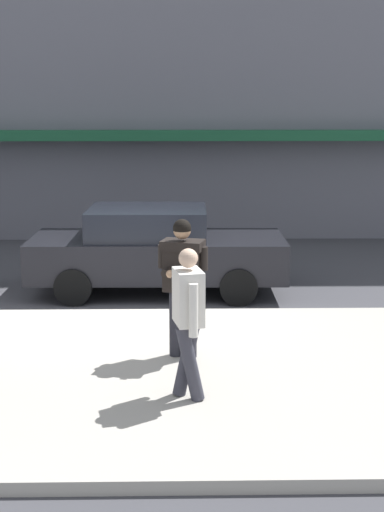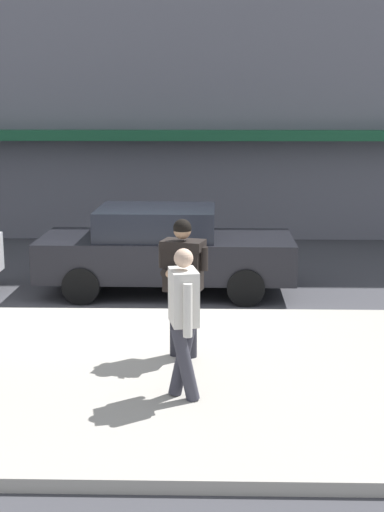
# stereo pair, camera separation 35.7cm
# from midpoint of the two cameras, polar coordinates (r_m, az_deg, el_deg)

# --- Properties ---
(ground_plane) EXTENTS (80.00, 80.00, 0.00)m
(ground_plane) POSITION_cam_midpoint_polar(r_m,az_deg,el_deg) (11.67, -5.74, -4.63)
(ground_plane) COLOR #3D3D42
(sidewalk) EXTENTS (32.00, 5.30, 0.14)m
(sidewalk) POSITION_cam_midpoint_polar(r_m,az_deg,el_deg) (8.91, -0.71, -9.49)
(sidewalk) COLOR #A8A399
(sidewalk) RESTS_ON ground
(curb_paint_line) EXTENTS (28.00, 0.12, 0.01)m
(curb_paint_line) POSITION_cam_midpoint_polar(r_m,az_deg,el_deg) (11.68, -0.81, -4.55)
(curb_paint_line) COLOR silver
(curb_paint_line) RESTS_ON ground
(parked_sedan_mid) EXTENTS (4.53, 1.99, 1.54)m
(parked_sedan_mid) POSITION_cam_midpoint_polar(r_m,az_deg,el_deg) (12.78, -3.74, 0.53)
(parked_sedan_mid) COLOR black
(parked_sedan_mid) RESTS_ON ground
(man_texting_on_phone) EXTENTS (0.63, 0.64, 1.81)m
(man_texting_on_phone) POSITION_cam_midpoint_polar(r_m,az_deg,el_deg) (9.01, -1.90, -1.37)
(man_texting_on_phone) COLOR #23232B
(man_texting_on_phone) RESTS_ON sidewalk
(pedestrian_in_light_coat) EXTENTS (0.39, 0.59, 1.70)m
(pedestrian_in_light_coat) POSITION_cam_midpoint_polar(r_m,az_deg,el_deg) (7.77, -1.62, -4.68)
(pedestrian_in_light_coat) COLOR #33333D
(pedestrian_in_light_coat) RESTS_ON sidewalk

